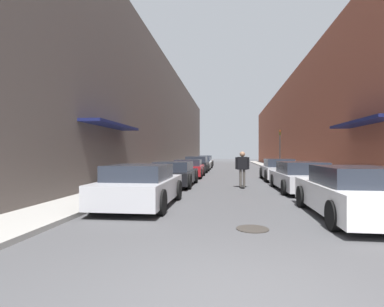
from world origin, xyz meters
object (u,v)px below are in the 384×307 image
parked_car_right_1 (300,177)px  parked_car_right_2 (278,170)px  parked_car_left_1 (175,174)px  parked_car_left_5 (205,161)px  parked_car_left_2 (189,168)px  parked_car_right_0 (352,193)px  parked_car_left_0 (141,186)px  manhole_cover (252,229)px  skateboarder (242,165)px  traffic_light (280,146)px  parked_car_left_3 (197,164)px  parked_car_left_4 (203,163)px

parked_car_right_1 → parked_car_right_2: size_ratio=1.13×
parked_car_left_1 → parked_car_left_5: size_ratio=1.11×
parked_car_left_2 → parked_car_left_5: size_ratio=0.98×
parked_car_right_1 → parked_car_right_0: bearing=-89.9°
parked_car_left_1 → parked_car_right_1: 5.95m
parked_car_right_1 → parked_car_right_2: (-0.11, 5.13, 0.03)m
parked_car_left_0 → manhole_cover: parked_car_left_0 is taller
skateboarder → traffic_light: (3.80, 12.36, 1.25)m
parked_car_right_1 → parked_car_left_1: bearing=166.1°
parked_car_left_2 → parked_car_left_5: bearing=90.5°
parked_car_right_1 → parked_car_right_2: bearing=91.2°
parked_car_left_5 → skateboarder: bearing=-81.3°
skateboarder → parked_car_right_0: bearing=-69.0°
parked_car_left_3 → parked_car_left_4: (0.06, 5.53, -0.04)m
parked_car_left_1 → parked_car_right_1: bearing=-13.9°
manhole_cover → traffic_light: (3.94, 20.15, 2.30)m
parked_car_left_1 → parked_car_left_4: size_ratio=0.95×
skateboarder → parked_car_left_0: bearing=-122.0°
parked_car_left_5 → parked_car_right_0: bearing=-78.5°
parked_car_left_4 → parked_car_left_1: bearing=-90.0°
parked_car_left_4 → manhole_cover: (3.19, -24.99, -0.61)m
parked_car_left_4 → parked_car_left_5: parked_car_left_5 is taller
parked_car_left_3 → traffic_light: size_ratio=1.21×
parked_car_left_5 → skateboarder: 23.19m
parked_car_right_2 → parked_car_left_5: bearing=107.3°
parked_car_left_2 → traffic_light: bearing=41.8°
parked_car_left_5 → traffic_light: bearing=-55.3°
parked_car_left_3 → parked_car_left_5: parked_car_left_3 is taller
parked_car_left_0 → manhole_cover: size_ratio=6.04×
parked_car_left_2 → traffic_light: traffic_light is taller
parked_car_left_3 → manhole_cover: bearing=-80.5°
parked_car_left_1 → traffic_light: (7.14, 11.86, 1.71)m
parked_car_left_4 → traffic_light: bearing=-34.2°
parked_car_right_0 → parked_car_left_2: bearing=115.1°
parked_car_left_1 → skateboarder: skateboarder is taller
parked_car_right_1 → skateboarder: (-2.43, 0.93, 0.45)m
parked_car_right_2 → traffic_light: size_ratio=1.18×
parked_car_right_1 → skateboarder: 2.64m
parked_car_left_4 → parked_car_right_0: bearing=-76.2°
parked_car_right_0 → traffic_light: bearing=85.9°
parked_car_left_5 → parked_car_right_0: size_ratio=0.92×
parked_car_left_2 → parked_car_left_4: 11.23m
parked_car_left_1 → skateboarder: bearing=-8.5°
parked_car_left_5 → parked_car_right_1: parked_car_left_5 is taller
parked_car_left_0 → parked_car_right_2: parked_car_right_2 is taller
parked_car_left_0 → traffic_light: size_ratio=1.19×
parked_car_right_2 → skateboarder: 4.82m
parked_car_right_0 → parked_car_right_2: (-0.11, 10.57, 0.00)m
parked_car_left_2 → parked_car_right_0: 13.63m
manhole_cover → parked_car_left_5: bearing=96.2°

